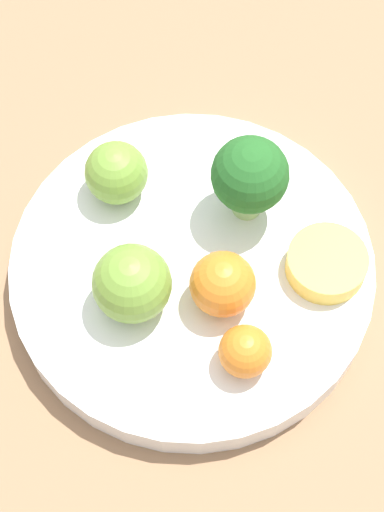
{
  "coord_description": "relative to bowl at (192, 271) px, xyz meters",
  "views": [
    {
      "loc": [
        -0.16,
        -0.22,
        0.59
      ],
      "look_at": [
        0.0,
        0.0,
        0.06
      ],
      "focal_mm": 60.0,
      "sensor_mm": 36.0,
      "label": 1
    }
  ],
  "objects": [
    {
      "name": "broccoli",
      "position": [
        0.06,
        0.01,
        0.06
      ],
      "size": [
        0.05,
        0.05,
        0.07
      ],
      "color": "#99C17A",
      "rests_on": "bowl"
    },
    {
      "name": "apple_red",
      "position": [
        -0.01,
        0.08,
        0.04
      ],
      "size": [
        0.05,
        0.05,
        0.05
      ],
      "color": "olive",
      "rests_on": "bowl"
    },
    {
      "name": "table_surface",
      "position": [
        0.0,
        0.0,
        -0.02
      ],
      "size": [
        1.2,
        1.2,
        0.02
      ],
      "color": "#936D4C",
      "rests_on": "ground_plane"
    },
    {
      "name": "small_cup",
      "position": [
        0.07,
        -0.06,
        0.02
      ],
      "size": [
        0.06,
        0.06,
        0.02
      ],
      "color": "#F4CC4C",
      "rests_on": "bowl"
    },
    {
      "name": "apple_green",
      "position": [
        -0.05,
        0.0,
        0.04
      ],
      "size": [
        0.05,
        0.05,
        0.05
      ],
      "color": "olive",
      "rests_on": "bowl"
    },
    {
      "name": "orange_front",
      "position": [
        -0.02,
        -0.08,
        0.03
      ],
      "size": [
        0.04,
        0.04,
        0.04
      ],
      "color": "orange",
      "rests_on": "bowl"
    },
    {
      "name": "orange_back",
      "position": [
        0.0,
        -0.03,
        0.04
      ],
      "size": [
        0.05,
        0.05,
        0.05
      ],
      "color": "orange",
      "rests_on": "bowl"
    },
    {
      "name": "ground_plane",
      "position": [
        0.0,
        0.0,
        -0.03
      ],
      "size": [
        6.0,
        6.0,
        0.0
      ],
      "primitive_type": "plane",
      "color": "gray"
    },
    {
      "name": "bowl",
      "position": [
        0.0,
        0.0,
        0.0
      ],
      "size": [
        0.26,
        0.26,
        0.03
      ],
      "color": "white",
      "rests_on": "table_surface"
    }
  ]
}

